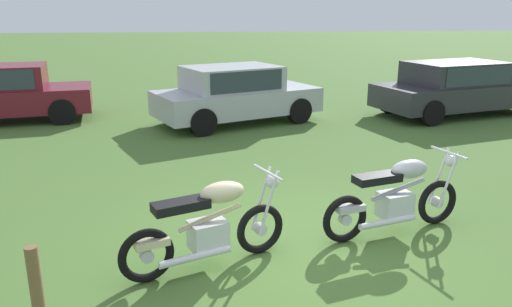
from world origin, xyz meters
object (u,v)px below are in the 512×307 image
car_silver (235,92)px  car_charcoal (457,85)px  motorcycle_silver (396,197)px  car_burgundy (2,91)px  motorcycle_cream (209,226)px

car_silver → car_charcoal: (6.03, 0.35, 0.00)m
motorcycle_silver → car_burgundy: 10.53m
car_silver → car_charcoal: 6.04m
car_charcoal → car_silver: bearing=168.2°
car_silver → motorcycle_silver: bearing=-99.9°
motorcycle_cream → motorcycle_silver: bearing=-7.8°
car_burgundy → car_silver: same height
car_silver → car_burgundy: bearing=148.6°
motorcycle_silver → car_charcoal: 8.31m
motorcycle_cream → car_charcoal: (6.85, 7.61, 0.31)m
motorcycle_cream → car_burgundy: size_ratio=0.42×
motorcycle_cream → car_silver: bearing=61.3°
motorcycle_silver → motorcycle_cream: bearing=178.5°
motorcycle_cream → car_silver: 7.31m
car_burgundy → car_silver: 5.90m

